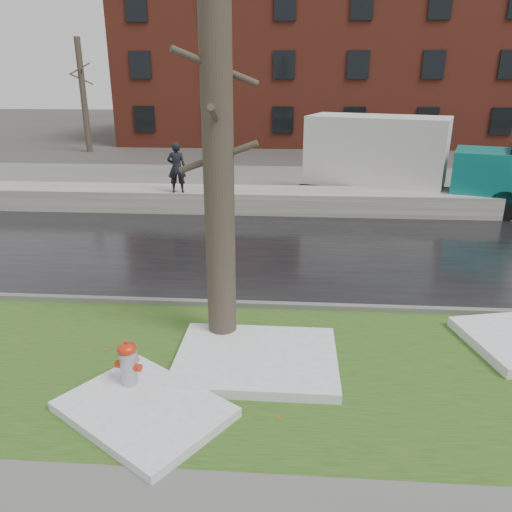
# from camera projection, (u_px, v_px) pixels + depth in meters

# --- Properties ---
(ground) EXTENTS (120.00, 120.00, 0.00)m
(ground) POSITION_uv_depth(u_px,v_px,m) (264.00, 333.00, 9.20)
(ground) COLOR #47423D
(ground) RESTS_ON ground
(verge) EXTENTS (60.00, 4.50, 0.04)m
(verge) POSITION_uv_depth(u_px,v_px,m) (259.00, 369.00, 8.02)
(verge) COLOR #284617
(verge) RESTS_ON ground
(road) EXTENTS (60.00, 7.00, 0.03)m
(road) POSITION_uv_depth(u_px,v_px,m) (274.00, 251.00, 13.41)
(road) COLOR black
(road) RESTS_ON ground
(parking_lot) EXTENTS (60.00, 9.00, 0.03)m
(parking_lot) POSITION_uv_depth(u_px,v_px,m) (281.00, 185.00, 21.37)
(parking_lot) COLOR slate
(parking_lot) RESTS_ON ground
(curb) EXTENTS (60.00, 0.15, 0.14)m
(curb) POSITION_uv_depth(u_px,v_px,m) (267.00, 306.00, 10.11)
(curb) COLOR slate
(curb) RESTS_ON ground
(snowbank) EXTENTS (60.00, 1.60, 0.75)m
(snowbank) POSITION_uv_depth(u_px,v_px,m) (278.00, 201.00, 17.22)
(snowbank) COLOR beige
(snowbank) RESTS_ON ground
(brick_building) EXTENTS (26.00, 12.00, 10.00)m
(brick_building) POSITION_uv_depth(u_px,v_px,m) (317.00, 66.00, 35.44)
(brick_building) COLOR maroon
(brick_building) RESTS_ON ground
(bg_tree_left) EXTENTS (1.40, 1.62, 6.50)m
(bg_tree_left) POSITION_uv_depth(u_px,v_px,m) (83.00, 95.00, 29.48)
(bg_tree_left) COLOR brown
(bg_tree_left) RESTS_ON ground
(bg_tree_center) EXTENTS (1.40, 1.62, 6.50)m
(bg_tree_center) POSITION_uv_depth(u_px,v_px,m) (196.00, 93.00, 32.81)
(bg_tree_center) COLOR brown
(bg_tree_center) RESTS_ON ground
(fire_hydrant) EXTENTS (0.42, 0.38, 0.84)m
(fire_hydrant) POSITION_uv_depth(u_px,v_px,m) (129.00, 365.00, 7.29)
(fire_hydrant) COLOR #A6A9AE
(fire_hydrant) RESTS_ON verge
(tree) EXTENTS (1.30, 1.55, 6.24)m
(tree) POSITION_uv_depth(u_px,v_px,m) (218.00, 161.00, 7.92)
(tree) COLOR brown
(tree) RESTS_ON verge
(box_truck) EXTENTS (9.25, 4.66, 3.10)m
(box_truck) POSITION_uv_depth(u_px,v_px,m) (404.00, 159.00, 17.76)
(box_truck) COLOR black
(box_truck) RESTS_ON ground
(worker) EXTENTS (0.65, 0.46, 1.66)m
(worker) POSITION_uv_depth(u_px,v_px,m) (177.00, 168.00, 16.47)
(worker) COLOR black
(worker) RESTS_ON snowbank
(snow_patch_near) EXTENTS (2.61, 2.01, 0.16)m
(snow_patch_near) POSITION_uv_depth(u_px,v_px,m) (256.00, 359.00, 8.13)
(snow_patch_near) COLOR white
(snow_patch_near) RESTS_ON verge
(snow_patch_far) EXTENTS (2.72, 2.57, 0.14)m
(snow_patch_far) POSITION_uv_depth(u_px,v_px,m) (144.00, 409.00, 6.92)
(snow_patch_far) COLOR white
(snow_patch_far) RESTS_ON verge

